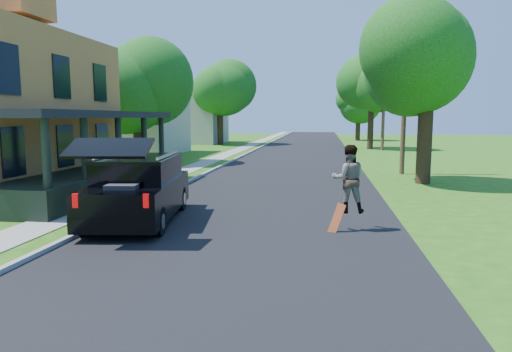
# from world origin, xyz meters

# --- Properties ---
(ground) EXTENTS (140.00, 140.00, 0.00)m
(ground) POSITION_xyz_m (0.00, 0.00, 0.00)
(ground) COLOR #235B12
(ground) RESTS_ON ground
(street) EXTENTS (8.00, 120.00, 0.02)m
(street) POSITION_xyz_m (0.00, 20.00, 0.00)
(street) COLOR black
(street) RESTS_ON ground
(curb) EXTENTS (0.15, 120.00, 0.12)m
(curb) POSITION_xyz_m (-4.05, 20.00, 0.00)
(curb) COLOR gray
(curb) RESTS_ON ground
(sidewalk) EXTENTS (1.30, 120.00, 0.03)m
(sidewalk) POSITION_xyz_m (-5.60, 20.00, 0.00)
(sidewalk) COLOR gray
(sidewalk) RESTS_ON ground
(front_walk) EXTENTS (6.50, 1.20, 0.03)m
(front_walk) POSITION_xyz_m (-9.50, 6.00, 0.00)
(front_walk) COLOR gray
(front_walk) RESTS_ON ground
(neighbor_house_mid) EXTENTS (12.78, 12.78, 8.30)m
(neighbor_house_mid) POSITION_xyz_m (-13.50, 24.00, 4.19)
(neighbor_house_mid) COLOR #A49F91
(neighbor_house_mid) RESTS_ON ground
(neighbor_house_far) EXTENTS (12.78, 12.78, 8.30)m
(neighbor_house_far) POSITION_xyz_m (-13.50, 40.00, 4.19)
(neighbor_house_far) COLOR #A49F91
(neighbor_house_far) RESTS_ON ground
(black_suv) EXTENTS (2.63, 5.41, 2.42)m
(black_suv) POSITION_xyz_m (-3.20, 1.59, 0.93)
(black_suv) COLOR black
(black_suv) RESTS_ON ground
(skateboarder) EXTENTS (0.91, 0.74, 1.75)m
(skateboarder) POSITION_xyz_m (2.50, 1.50, 1.33)
(skateboarder) COLOR black
(skateboarder) RESTS_ON ground
(skateboard) EXTENTS (0.48, 0.25, 0.83)m
(skateboard) POSITION_xyz_m (2.21, 1.17, 0.31)
(skateboard) COLOR #B03A0F
(skateboard) RESTS_ON ground
(tree_left_mid) EXTENTS (6.77, 6.92, 8.03)m
(tree_left_mid) POSITION_xyz_m (-9.56, 16.69, 5.10)
(tree_left_mid) COLOR black
(tree_left_mid) RESTS_ON ground
(tree_left_far) EXTENTS (6.04, 5.91, 8.96)m
(tree_left_far) POSITION_xyz_m (-9.03, 37.23, 5.82)
(tree_left_far) COLOR black
(tree_left_far) RESTS_ON ground
(tree_right_near) EXTENTS (6.43, 5.94, 8.11)m
(tree_right_near) POSITION_xyz_m (6.17, 10.54, 5.48)
(tree_right_near) COLOR black
(tree_right_near) RESTS_ON ground
(tree_right_mid) EXTENTS (5.72, 5.73, 8.72)m
(tree_right_mid) POSITION_xyz_m (6.05, 32.50, 5.88)
(tree_right_mid) COLOR black
(tree_right_mid) RESTS_ON ground
(tree_right_far) EXTENTS (6.81, 6.48, 7.91)m
(tree_right_far) POSITION_xyz_m (6.05, 48.19, 5.15)
(tree_right_far) COLOR black
(tree_right_far) RESTS_ON ground
(utility_pole_near) EXTENTS (1.48, 0.40, 8.33)m
(utility_pole_near) POSITION_xyz_m (5.86, 13.80, 4.30)
(utility_pole_near) COLOR #4E3524
(utility_pole_near) RESTS_ON ground
(utility_pole_far) EXTENTS (1.65, 0.36, 9.99)m
(utility_pole_far) POSITION_xyz_m (7.00, 31.09, 5.15)
(utility_pole_far) COLOR #4E3524
(utility_pole_far) RESTS_ON ground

